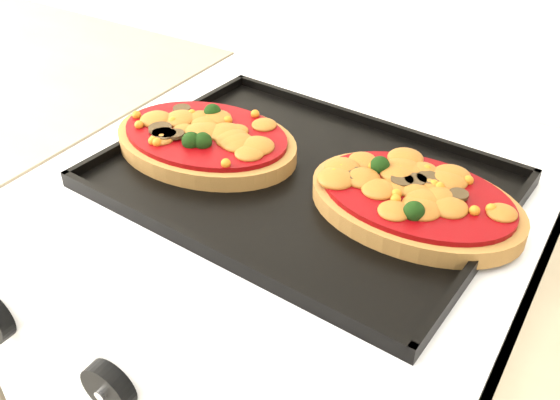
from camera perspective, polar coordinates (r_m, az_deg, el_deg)
The scene contains 5 objects.
control_panel at distance 0.63m, azimuth -13.29°, elevation -15.53°, with size 0.60×0.02×0.09m, color white.
knob_center at distance 0.63m, azimuth -15.35°, elevation -16.18°, with size 0.06×0.06×0.02m, color black.
baking_tray at distance 0.75m, azimuth 2.02°, elevation 2.01°, with size 0.46×0.34×0.02m, color black.
pizza_left at distance 0.81m, azimuth -6.82°, elevation 5.62°, with size 0.25×0.17×0.04m, color #A56E39, non-canonical shape.
pizza_right at distance 0.70m, azimuth 12.29°, elevation 0.07°, with size 0.24×0.17×0.04m, color #A56E39, non-canonical shape.
Camera 1 is at (0.34, 1.14, 1.34)m, focal length 40.00 mm.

